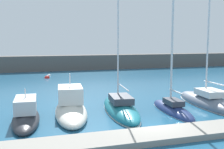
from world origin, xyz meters
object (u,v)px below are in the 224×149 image
at_px(motorboat_charcoal_nearest, 26,115).
at_px(motorboat_ivory_second, 71,107).
at_px(mooring_buoy_red, 47,78).
at_px(sailboat_teal_third, 120,107).
at_px(sailboat_slate_fifth, 208,102).
at_px(sailboat_navy_fourth, 172,108).
at_px(mooring_buoy_white, 49,76).

distance_m(motorboat_charcoal_nearest, motorboat_ivory_second, 3.53).
xyz_separation_m(motorboat_charcoal_nearest, motorboat_ivory_second, (3.38, 1.00, 0.10)).
bearing_deg(mooring_buoy_red, sailboat_teal_third, -79.48).
bearing_deg(sailboat_slate_fifth, sailboat_teal_third, 93.34).
relative_size(motorboat_charcoal_nearest, sailboat_navy_fourth, 0.45).
height_order(motorboat_ivory_second, mooring_buoy_red, motorboat_ivory_second).
relative_size(sailboat_teal_third, mooring_buoy_white, 27.94).
xyz_separation_m(sailboat_slate_fifth, mooring_buoy_red, (-12.55, 22.94, -0.35)).
xyz_separation_m(sailboat_slate_fifth, mooring_buoy_white, (-12.10, 25.34, -0.35)).
bearing_deg(sailboat_navy_fourth, sailboat_slate_fifth, -72.32).
xyz_separation_m(motorboat_ivory_second, sailboat_slate_fifth, (12.26, -0.61, -0.21)).
xyz_separation_m(mooring_buoy_red, mooring_buoy_white, (0.45, 2.40, 0.00)).
bearing_deg(mooring_buoy_white, sailboat_slate_fifth, -64.48).
xyz_separation_m(sailboat_navy_fourth, sailboat_slate_fifth, (4.16, 0.99, 0.02)).
height_order(motorboat_charcoal_nearest, sailboat_slate_fifth, sailboat_slate_fifth).
height_order(motorboat_ivory_second, sailboat_navy_fourth, sailboat_navy_fourth).
bearing_deg(sailboat_slate_fifth, motorboat_charcoal_nearest, 95.28).
xyz_separation_m(sailboat_teal_third, mooring_buoy_white, (-3.79, 25.27, -0.39)).
height_order(sailboat_navy_fourth, sailboat_slate_fifth, sailboat_navy_fourth).
bearing_deg(sailboat_navy_fourth, mooring_buoy_white, 21.07).
distance_m(motorboat_ivory_second, sailboat_slate_fifth, 12.28).
bearing_deg(sailboat_navy_fourth, mooring_buoy_red, 23.61).
relative_size(sailboat_teal_third, sailboat_slate_fifth, 1.29).
bearing_deg(sailboat_teal_third, mooring_buoy_red, 17.12).
bearing_deg(sailboat_slate_fifth, sailboat_navy_fourth, 107.24).
bearing_deg(motorboat_ivory_second, mooring_buoy_red, 7.02).
xyz_separation_m(motorboat_ivory_second, mooring_buoy_white, (0.17, 24.73, -0.56)).
height_order(motorboat_charcoal_nearest, mooring_buoy_red, motorboat_charcoal_nearest).
bearing_deg(mooring_buoy_red, motorboat_ivory_second, -89.27).
relative_size(motorboat_charcoal_nearest, mooring_buoy_red, 8.40).
distance_m(motorboat_ivory_second, mooring_buoy_red, 22.34).
bearing_deg(motorboat_ivory_second, sailboat_slate_fifth, -86.54).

